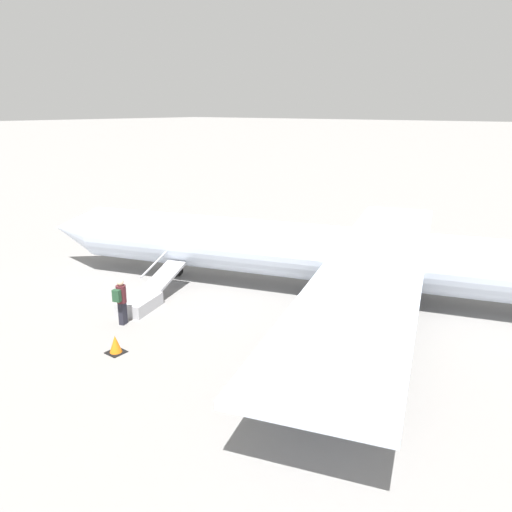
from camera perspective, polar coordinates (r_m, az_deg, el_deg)
The scene contains 5 objects.
ground_plane at distance 21.37m, azimuth 9.99°, elevation -4.65°, with size 600.00×600.00×0.00m, color gray.
airplane_main at distance 20.66m, azimuth 12.66°, elevation -0.13°, with size 29.35×22.91×6.20m.
boarding_stairs at distance 20.50m, azimuth -12.59°, elevation -4.66°, with size 2.18×4.13×1.59m.
passenger at distance 18.79m, azimuth -15.18°, elevation -4.74°, with size 0.42×0.57×1.74m.
traffic_cone_near_stairs at distance 17.02m, azimuth -15.77°, elevation -9.75°, with size 0.55×0.55×0.60m.
Camera 1 is at (-9.03, 17.79, 7.65)m, focal length 35.00 mm.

